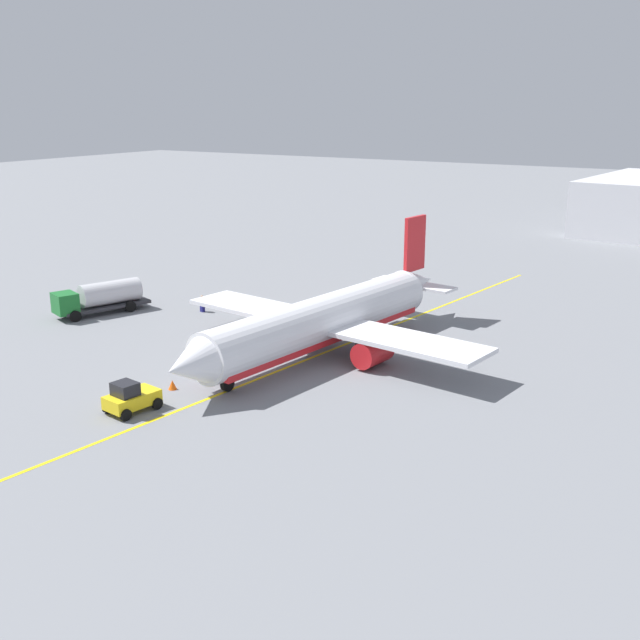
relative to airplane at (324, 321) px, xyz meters
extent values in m
plane|color=slate|center=(0.46, -0.06, -2.80)|extent=(400.00, 400.00, 0.00)
cylinder|color=white|center=(0.46, -0.06, 0.18)|extent=(26.17, 7.46, 3.95)
cube|color=red|center=(0.46, -0.06, -0.91)|extent=(24.65, 6.56, 1.10)
cone|color=white|center=(14.70, -2.04, 0.18)|extent=(4.08, 4.25, 3.79)
cone|color=white|center=(-14.49, 2.01, 0.57)|extent=(5.44, 4.01, 3.35)
cube|color=red|center=(-13.78, 1.91, 4.55)|extent=(3.22, 0.80, 5.20)
cube|color=white|center=(-13.78, 1.91, 0.58)|extent=(3.53, 8.65, 0.24)
cube|color=white|center=(-0.53, 0.07, -0.32)|extent=(8.72, 29.24, 0.36)
cylinder|color=red|center=(0.98, 5.11, -1.57)|extent=(3.46, 2.52, 2.10)
cylinder|color=red|center=(-0.45, -5.19, -1.57)|extent=(3.46, 2.52, 2.10)
cylinder|color=#4C4C51|center=(11.14, -1.55, -1.63)|extent=(0.24, 0.24, 1.24)
cylinder|color=black|center=(11.14, -1.55, -2.25)|extent=(1.14, 0.55, 1.10)
cylinder|color=#4C4C51|center=(-1.16, 2.79, -1.63)|extent=(0.24, 0.24, 1.24)
cylinder|color=black|center=(-1.16, 2.79, -2.25)|extent=(1.14, 0.55, 1.10)
cylinder|color=#4C4C51|center=(-1.88, -2.36, -1.63)|extent=(0.24, 0.24, 1.24)
cylinder|color=black|center=(-1.88, -2.36, -2.25)|extent=(1.14, 0.55, 1.10)
cube|color=#2D2D33|center=(0.27, -25.19, -2.10)|extent=(9.14, 5.37, 0.30)
cube|color=#196B28|center=(4.04, -26.57, -1.15)|extent=(2.70, 2.94, 2.00)
cube|color=black|center=(4.88, -26.87, -0.75)|extent=(0.84, 1.93, 0.90)
cylinder|color=silver|center=(-0.29, -24.99, -0.80)|extent=(6.44, 4.22, 2.30)
cylinder|color=black|center=(4.09, -25.26, -2.25)|extent=(1.15, 0.71, 1.10)
cylinder|color=black|center=(3.23, -27.60, -2.25)|extent=(1.15, 0.71, 1.10)
cylinder|color=black|center=(-1.28, -23.30, -2.25)|extent=(1.15, 0.71, 1.10)
cylinder|color=black|center=(-2.13, -25.65, -2.25)|extent=(1.15, 0.71, 1.10)
cube|color=yellow|center=(17.45, -4.81, -1.95)|extent=(3.88, 2.56, 0.90)
cube|color=black|center=(17.94, -4.89, -1.05)|extent=(1.64, 1.81, 0.90)
cylinder|color=black|center=(16.00, -5.58, -2.40)|extent=(0.84, 0.43, 0.80)
cylinder|color=black|center=(16.33, -3.61, -2.40)|extent=(0.84, 0.43, 0.80)
cylinder|color=black|center=(18.57, -6.01, -2.40)|extent=(0.84, 0.43, 0.80)
cylinder|color=black|center=(18.89, -4.03, -2.40)|extent=(0.84, 0.43, 0.80)
cube|color=navy|center=(-5.03, -17.15, -2.37)|extent=(0.43, 0.51, 0.85)
cube|color=yellow|center=(-5.03, -17.15, -1.65)|extent=(0.49, 0.60, 0.60)
sphere|color=tan|center=(-5.03, -17.15, -1.21)|extent=(0.24, 0.24, 0.24)
cone|color=#F2590F|center=(12.94, -5.23, -2.44)|extent=(0.63, 0.63, 0.70)
cube|color=#4C515B|center=(-82.51, 4.83, 0.22)|extent=(21.29, 2.46, 5.69)
cube|color=yellow|center=(0.46, -0.06, -2.79)|extent=(77.09, 10.99, 0.01)
camera|label=1|loc=(52.61, 31.24, 17.65)|focal=43.07mm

